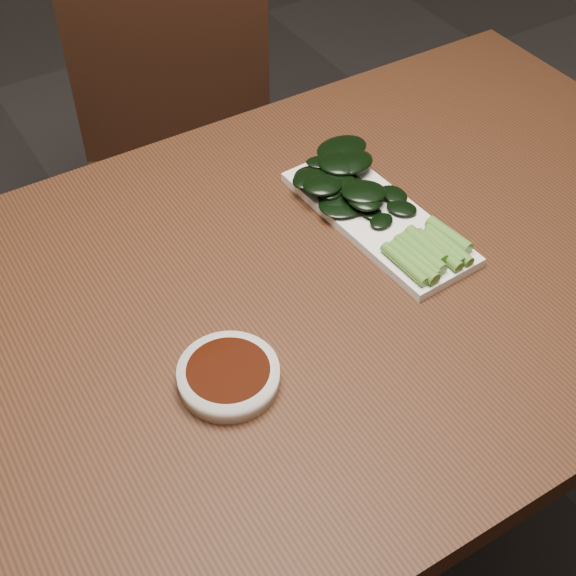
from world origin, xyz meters
The scene contains 6 objects.
ground centered at (0.00, 0.00, 0.00)m, with size 6.00×6.00×0.00m, color #322F2F.
table centered at (0.00, 0.00, 0.68)m, with size 1.40×0.80×0.75m.
chair_far centered at (0.12, 0.64, 0.49)m, with size 0.53×0.53×0.89m.
sauce_bowl centered at (-0.15, -0.09, 0.76)m, with size 0.12×0.12×0.03m.
serving_plate centered at (0.17, 0.05, 0.76)m, with size 0.14×0.32×0.01m.
gai_lan centered at (0.17, 0.08, 0.78)m, with size 0.16×0.33×0.03m.
Camera 1 is at (-0.40, -0.63, 1.51)m, focal length 50.00 mm.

